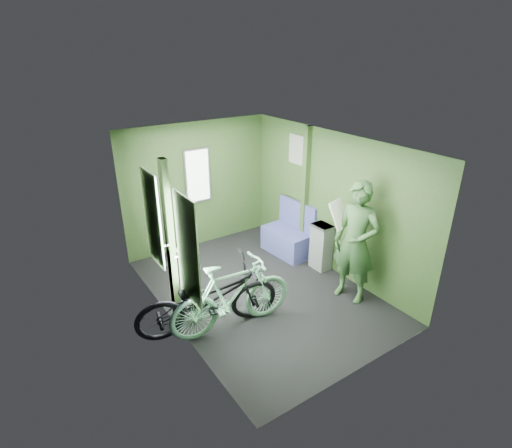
% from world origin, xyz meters
% --- Properties ---
extents(room, '(4.00, 4.02, 2.31)m').
position_xyz_m(room, '(-0.04, 0.04, 1.44)').
color(room, black).
rests_on(room, ground).
extents(bicycle_black, '(2.03, 1.20, 1.10)m').
position_xyz_m(bicycle_black, '(-1.07, -0.41, 0.00)').
color(bicycle_black, black).
rests_on(bicycle_black, ground).
extents(bicycle_mint, '(1.75, 0.71, 1.05)m').
position_xyz_m(bicycle_mint, '(-0.80, -0.53, 0.00)').
color(bicycle_mint, '#79C19A').
rests_on(bicycle_mint, ground).
extents(passenger, '(0.60, 0.81, 1.82)m').
position_xyz_m(passenger, '(1.05, -0.88, 0.91)').
color(passenger, '#345830').
rests_on(passenger, ground).
extents(waste_box, '(0.23, 0.33, 0.80)m').
position_xyz_m(waste_box, '(1.26, 0.02, 0.40)').
color(waste_box, slate).
rests_on(waste_box, ground).
extents(bench_seat, '(0.57, 0.94, 0.95)m').
position_xyz_m(bench_seat, '(1.15, 0.76, 0.28)').
color(bench_seat, navy).
rests_on(bench_seat, ground).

